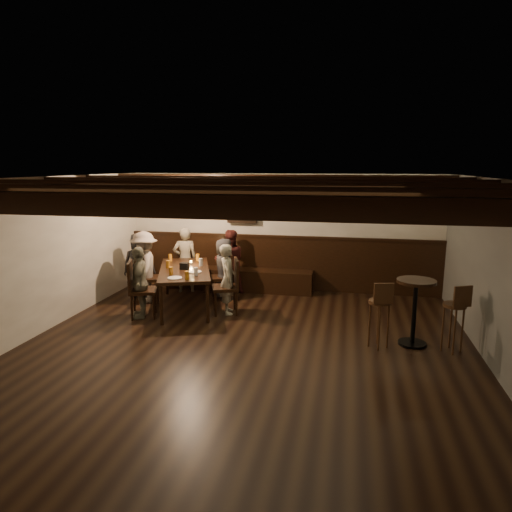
% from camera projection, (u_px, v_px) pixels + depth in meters
% --- Properties ---
extents(room, '(7.00, 7.00, 7.00)m').
position_uv_depth(room, '(255.00, 249.00, 8.29)').
color(room, black).
rests_on(room, ground).
extents(dining_table, '(1.47, 2.11, 0.72)m').
position_uv_depth(dining_table, '(185.00, 272.00, 8.27)').
color(dining_table, black).
rests_on(dining_table, floor).
extents(chair_left_near, '(0.56, 0.56, 0.96)m').
position_uv_depth(chair_left_near, '(147.00, 287.00, 8.68)').
color(chair_left_near, black).
rests_on(chair_left_near, floor).
extents(chair_left_far, '(0.57, 0.57, 0.98)m').
position_uv_depth(chair_left_far, '(142.00, 300.00, 7.81)').
color(chair_left_far, black).
rests_on(chair_left_far, floor).
extents(chair_right_near, '(0.52, 0.52, 0.89)m').
position_uv_depth(chair_right_near, '(223.00, 285.00, 8.89)').
color(chair_right_near, black).
rests_on(chair_right_near, floor).
extents(chair_right_far, '(0.57, 0.57, 0.98)m').
position_uv_depth(chair_right_far, '(226.00, 297.00, 8.01)').
color(chair_right_far, black).
rests_on(chair_right_far, floor).
extents(person_bench_left, '(0.72, 0.59, 1.27)m').
position_uv_depth(person_bench_left, '(139.00, 264.00, 9.03)').
color(person_bench_left, '#262629').
rests_on(person_bench_left, floor).
extents(person_bench_centre, '(0.57, 0.47, 1.34)m').
position_uv_depth(person_bench_centre, '(185.00, 260.00, 9.29)').
color(person_bench_centre, gray).
rests_on(person_bench_centre, floor).
extents(person_bench_right, '(0.76, 0.67, 1.29)m').
position_uv_depth(person_bench_right, '(230.00, 261.00, 9.27)').
color(person_bench_right, '#4E1D1A').
rests_on(person_bench_right, floor).
extents(person_left_near, '(0.77, 1.00, 1.36)m').
position_uv_depth(person_left_near, '(145.00, 267.00, 8.60)').
color(person_left_near, gray).
rests_on(person_left_near, floor).
extents(person_left_far, '(0.53, 0.78, 1.23)m').
position_uv_depth(person_left_far, '(140.00, 282.00, 7.74)').
color(person_left_far, gray).
rests_on(person_left_far, floor).
extents(person_right_near, '(0.55, 0.67, 1.19)m').
position_uv_depth(person_right_near, '(224.00, 269.00, 8.83)').
color(person_right_near, '#2C2B2E').
rests_on(person_right_near, floor).
extents(person_right_far, '(0.43, 0.52, 1.23)m').
position_uv_depth(person_right_far, '(228.00, 279.00, 7.95)').
color(person_right_far, '#A19C88').
rests_on(person_right_far, floor).
extents(pint_a, '(0.07, 0.07, 0.14)m').
position_uv_depth(pint_a, '(170.00, 258.00, 8.89)').
color(pint_a, '#BF7219').
rests_on(pint_a, dining_table).
extents(pint_b, '(0.07, 0.07, 0.14)m').
position_uv_depth(pint_b, '(198.00, 257.00, 8.91)').
color(pint_b, '#BF7219').
rests_on(pint_b, dining_table).
extents(pint_c, '(0.07, 0.07, 0.14)m').
position_uv_depth(pint_c, '(168.00, 264.00, 8.30)').
color(pint_c, '#BF7219').
rests_on(pint_c, dining_table).
extents(pint_d, '(0.07, 0.07, 0.14)m').
position_uv_depth(pint_d, '(201.00, 262.00, 8.48)').
color(pint_d, silver).
rests_on(pint_d, dining_table).
extents(pint_e, '(0.07, 0.07, 0.14)m').
position_uv_depth(pint_e, '(171.00, 271.00, 7.78)').
color(pint_e, '#BF7219').
rests_on(pint_e, dining_table).
extents(pint_f, '(0.07, 0.07, 0.14)m').
position_uv_depth(pint_f, '(196.00, 272.00, 7.74)').
color(pint_f, silver).
rests_on(pint_f, dining_table).
extents(pint_g, '(0.07, 0.07, 0.14)m').
position_uv_depth(pint_g, '(187.00, 275.00, 7.48)').
color(pint_g, '#BF7219').
rests_on(pint_g, dining_table).
extents(plate_near, '(0.24, 0.24, 0.01)m').
position_uv_depth(plate_near, '(175.00, 278.00, 7.56)').
color(plate_near, white).
rests_on(plate_near, dining_table).
extents(plate_far, '(0.24, 0.24, 0.01)m').
position_uv_depth(plate_far, '(195.00, 272.00, 7.99)').
color(plate_far, white).
rests_on(plate_far, dining_table).
extents(condiment_caddy, '(0.15, 0.10, 0.12)m').
position_uv_depth(condiment_caddy, '(184.00, 266.00, 8.20)').
color(condiment_caddy, black).
rests_on(condiment_caddy, dining_table).
extents(candle, '(0.05, 0.05, 0.05)m').
position_uv_depth(candle, '(191.00, 264.00, 8.56)').
color(candle, beige).
rests_on(candle, dining_table).
extents(high_top_table, '(0.55, 0.55, 0.97)m').
position_uv_depth(high_top_table, '(415.00, 302.00, 6.53)').
color(high_top_table, black).
rests_on(high_top_table, floor).
extents(bar_stool_left, '(0.33, 0.34, 0.99)m').
position_uv_depth(bar_stool_left, '(379.00, 323.00, 6.48)').
color(bar_stool_left, '#382511').
rests_on(bar_stool_left, floor).
extents(bar_stool_right, '(0.35, 0.36, 0.99)m').
position_uv_depth(bar_stool_right, '(453.00, 327.00, 6.33)').
color(bar_stool_right, '#382511').
rests_on(bar_stool_right, floor).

